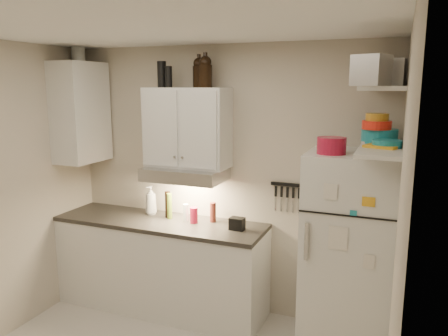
% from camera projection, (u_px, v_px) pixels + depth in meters
% --- Properties ---
extents(ceiling, '(3.20, 3.00, 0.02)m').
position_uv_depth(ceiling, '(131.00, 20.00, 2.67)').
color(ceiling, white).
rests_on(ceiling, ground).
extents(back_wall, '(3.20, 0.02, 2.60)m').
position_uv_depth(back_wall, '(224.00, 181.00, 4.28)').
color(back_wall, '#BDB3A1').
rests_on(back_wall, ground).
extents(right_wall, '(0.02, 3.00, 2.60)m').
position_uv_depth(right_wall, '(398.00, 261.00, 2.32)').
color(right_wall, '#BDB3A1').
rests_on(right_wall, ground).
extents(base_cabinet, '(2.10, 0.60, 0.88)m').
position_uv_depth(base_cabinet, '(161.00, 266.00, 4.36)').
color(base_cabinet, silver).
rests_on(base_cabinet, floor).
extents(countertop, '(2.10, 0.62, 0.04)m').
position_uv_depth(countertop, '(160.00, 222.00, 4.28)').
color(countertop, '#2C2926').
rests_on(countertop, base_cabinet).
extents(upper_cabinet, '(0.80, 0.33, 0.75)m').
position_uv_depth(upper_cabinet, '(187.00, 128.00, 4.14)').
color(upper_cabinet, silver).
rests_on(upper_cabinet, back_wall).
extents(side_cabinet, '(0.33, 0.55, 1.00)m').
position_uv_depth(side_cabinet, '(81.00, 113.00, 4.41)').
color(side_cabinet, silver).
rests_on(side_cabinet, left_wall).
extents(range_hood, '(0.76, 0.46, 0.12)m').
position_uv_depth(range_hood, '(185.00, 174.00, 4.16)').
color(range_hood, silver).
rests_on(range_hood, back_wall).
extents(fridge, '(0.70, 0.68, 1.70)m').
position_uv_depth(fridge, '(348.00, 254.00, 3.59)').
color(fridge, silver).
rests_on(fridge, floor).
extents(shelf_hi, '(0.30, 0.95, 0.03)m').
position_uv_depth(shelf_hi, '(385.00, 88.00, 3.14)').
color(shelf_hi, silver).
rests_on(shelf_hi, right_wall).
extents(shelf_lo, '(0.30, 0.95, 0.03)m').
position_uv_depth(shelf_lo, '(381.00, 148.00, 3.22)').
color(shelf_lo, silver).
rests_on(shelf_lo, right_wall).
extents(knife_strip, '(0.42, 0.02, 0.03)m').
position_uv_depth(knife_strip, '(293.00, 185.00, 4.00)').
color(knife_strip, black).
rests_on(knife_strip, back_wall).
extents(dutch_oven, '(0.25, 0.25, 0.13)m').
position_uv_depth(dutch_oven, '(331.00, 145.00, 3.35)').
color(dutch_oven, '#A81331').
rests_on(dutch_oven, fridge).
extents(book_stack, '(0.31, 0.34, 0.09)m').
position_uv_depth(book_stack, '(385.00, 151.00, 3.20)').
color(book_stack, gold).
rests_on(book_stack, fridge).
extents(spice_jar, '(0.06, 0.06, 0.09)m').
position_uv_depth(spice_jar, '(364.00, 147.00, 3.41)').
color(spice_jar, silver).
rests_on(spice_jar, fridge).
extents(stock_pot, '(0.33, 0.33, 0.20)m').
position_uv_depth(stock_pot, '(383.00, 73.00, 3.45)').
color(stock_pot, silver).
rests_on(stock_pot, shelf_hi).
extents(tin_a, '(0.21, 0.19, 0.19)m').
position_uv_depth(tin_a, '(391.00, 72.00, 3.08)').
color(tin_a, '#AAAAAD').
rests_on(tin_a, shelf_hi).
extents(tin_b, '(0.26, 0.26, 0.20)m').
position_uv_depth(tin_b, '(371.00, 70.00, 2.78)').
color(tin_b, '#AAAAAD').
rests_on(tin_b, shelf_hi).
extents(bowl_teal, '(0.28, 0.28, 0.11)m').
position_uv_depth(bowl_teal, '(379.00, 136.00, 3.42)').
color(bowl_teal, teal).
rests_on(bowl_teal, shelf_lo).
extents(bowl_orange, '(0.22, 0.22, 0.07)m').
position_uv_depth(bowl_orange, '(377.00, 125.00, 3.37)').
color(bowl_orange, red).
rests_on(bowl_orange, bowl_teal).
extents(bowl_yellow, '(0.17, 0.17, 0.06)m').
position_uv_depth(bowl_yellow, '(377.00, 117.00, 3.35)').
color(bowl_yellow, '#C38C22').
rests_on(bowl_yellow, bowl_orange).
extents(plates, '(0.23, 0.23, 0.05)m').
position_uv_depth(plates, '(387.00, 144.00, 3.18)').
color(plates, teal).
rests_on(plates, shelf_lo).
extents(growler_a, '(0.13, 0.13, 0.28)m').
position_uv_depth(growler_a, '(199.00, 72.00, 4.04)').
color(growler_a, black).
rests_on(growler_a, upper_cabinet).
extents(growler_b, '(0.15, 0.15, 0.29)m').
position_uv_depth(growler_b, '(205.00, 71.00, 3.94)').
color(growler_b, black).
rests_on(growler_b, upper_cabinet).
extents(thermos_a, '(0.08, 0.08, 0.19)m').
position_uv_depth(thermos_a, '(169.00, 77.00, 4.04)').
color(thermos_a, black).
rests_on(thermos_a, upper_cabinet).
extents(thermos_b, '(0.10, 0.10, 0.24)m').
position_uv_depth(thermos_b, '(162.00, 74.00, 4.10)').
color(thermos_b, black).
rests_on(thermos_b, upper_cabinet).
extents(side_jar, '(0.16, 0.16, 0.18)m').
position_uv_depth(side_jar, '(78.00, 53.00, 4.42)').
color(side_jar, silver).
rests_on(side_jar, side_cabinet).
extents(soap_bottle, '(0.17, 0.17, 0.33)m').
position_uv_depth(soap_bottle, '(151.00, 199.00, 4.45)').
color(soap_bottle, silver).
rests_on(soap_bottle, countertop).
extents(pepper_mill, '(0.08, 0.08, 0.19)m').
position_uv_depth(pepper_mill, '(213.00, 212.00, 4.21)').
color(pepper_mill, maroon).
rests_on(pepper_mill, countertop).
extents(oil_bottle, '(0.05, 0.05, 0.26)m').
position_uv_depth(oil_bottle, '(170.00, 206.00, 4.30)').
color(oil_bottle, '#59731C').
rests_on(oil_bottle, countertop).
extents(vinegar_bottle, '(0.07, 0.07, 0.26)m').
position_uv_depth(vinegar_bottle, '(168.00, 204.00, 4.35)').
color(vinegar_bottle, black).
rests_on(vinegar_bottle, countertop).
extents(clear_bottle, '(0.06, 0.06, 0.17)m').
position_uv_depth(clear_bottle, '(186.00, 212.00, 4.24)').
color(clear_bottle, silver).
rests_on(clear_bottle, countertop).
extents(red_jar, '(0.10, 0.10, 0.15)m').
position_uv_depth(red_jar, '(194.00, 215.00, 4.17)').
color(red_jar, '#A81331').
rests_on(red_jar, countertop).
extents(caddy, '(0.14, 0.10, 0.11)m').
position_uv_depth(caddy, '(237.00, 224.00, 3.98)').
color(caddy, black).
rests_on(caddy, countertop).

